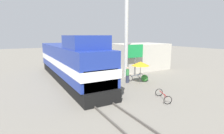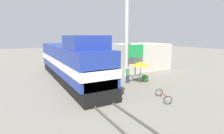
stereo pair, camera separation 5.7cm
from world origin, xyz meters
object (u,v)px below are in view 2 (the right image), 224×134
Objects in this scene: bicycle at (136,77)px; vendor_umbrella at (141,64)px; locomotive at (71,62)px; billboard_sign at (136,53)px; bicycle_spare at (163,96)px; person_bystander at (128,74)px; utility_pole at (127,32)px.

vendor_umbrella is at bearing 145.64° from bicycle.
vendor_umbrella is 1.20× the size of bicycle.
locomotive reaches higher than billboard_sign.
bicycle_spare is at bearing 149.92° from bicycle.
vendor_umbrella reaches higher than person_bystander.
bicycle_spare is (-3.26, -8.02, -2.51)m from billboard_sign.
billboard_sign is 4.29m from person_bystander.
locomotive reaches higher than person_bystander.
person_bystander is at bearing -35.71° from locomotive.
person_bystander is (4.94, -3.55, -1.16)m from locomotive.
billboard_sign is 3.42m from bicycle.
billboard_sign reaches higher than vendor_umbrella.
vendor_umbrella is at bearing -98.53° from utility_pole.
bicycle_spare is at bearing -63.29° from locomotive.
billboard_sign is 2.02× the size of bicycle_spare.
person_bystander is (-1.42, -2.42, -4.40)m from utility_pole.
bicycle is 6.39m from bicycle_spare.
locomotive is 7.23m from utility_pole.
utility_pole is 4.70m from vendor_umbrella.
bicycle_spare is at bearing -112.13° from billboard_sign.
utility_pole reaches higher than locomotive.
locomotive is at bearing 144.29° from person_bystander.
locomotive is at bearing 142.28° from vendor_umbrella.
locomotive is 1.60× the size of utility_pole.
utility_pole is 2.76× the size of billboard_sign.
vendor_umbrella is 4.09m from billboard_sign.
utility_pole is at bearing -175.01° from billboard_sign.
bicycle is at bearing -124.06° from billboard_sign.
bicycle is 1.02× the size of bicycle_spare.
locomotive is 4.41× the size of billboard_sign.
bicycle_spare is (-1.82, -7.90, -4.99)m from utility_pole.
billboard_sign is (1.95, 3.52, 0.73)m from vendor_umbrella.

